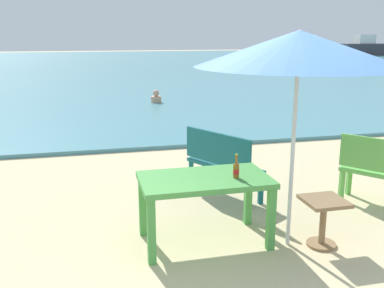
# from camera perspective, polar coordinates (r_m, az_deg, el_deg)

# --- Properties ---
(ground_plane) EXTENTS (120.00, 120.00, 0.00)m
(ground_plane) POSITION_cam_1_polar(r_m,az_deg,el_deg) (4.49, 14.24, -16.49)
(ground_plane) COLOR beige
(sea_water) EXTENTS (120.00, 50.00, 0.08)m
(sea_water) POSITION_cam_1_polar(r_m,az_deg,el_deg) (33.51, -10.52, 10.15)
(sea_water) COLOR teal
(sea_water) RESTS_ON ground_plane
(picnic_table_green) EXTENTS (1.40, 0.80, 0.76)m
(picnic_table_green) POSITION_cam_1_polar(r_m,az_deg,el_deg) (4.75, 1.67, -5.61)
(picnic_table_green) COLOR #4C9E47
(picnic_table_green) RESTS_ON ground_plane
(beer_bottle_amber) EXTENTS (0.07, 0.07, 0.26)m
(beer_bottle_amber) POSITION_cam_1_polar(r_m,az_deg,el_deg) (4.69, 5.80, -3.32)
(beer_bottle_amber) COLOR brown
(beer_bottle_amber) RESTS_ON picnic_table_green
(patio_umbrella) EXTENTS (2.10, 2.10, 2.30)m
(patio_umbrella) POSITION_cam_1_polar(r_m,az_deg,el_deg) (4.54, 13.79, 12.00)
(patio_umbrella) COLOR silver
(patio_umbrella) RESTS_ON ground_plane
(side_table_wood) EXTENTS (0.44, 0.44, 0.54)m
(side_table_wood) POSITION_cam_1_polar(r_m,az_deg,el_deg) (4.98, 16.80, -8.94)
(side_table_wood) COLOR olive
(side_table_wood) RESTS_ON ground_plane
(bench_teal_center) EXTENTS (0.90, 1.22, 0.95)m
(bench_teal_center) POSITION_cam_1_polar(r_m,az_deg,el_deg) (6.12, 3.86, -2.14)
(bench_teal_center) COLOR #196066
(bench_teal_center) RESTS_ON ground_plane
(swimmer_person) EXTENTS (0.34, 0.34, 0.41)m
(swimmer_person) POSITION_cam_1_polar(r_m,az_deg,el_deg) (14.42, -4.72, 6.08)
(swimmer_person) COLOR tan
(swimmer_person) RESTS_ON sea_water
(boat_fishing_trawler) EXTENTS (5.89, 1.61, 2.14)m
(boat_fishing_trawler) POSITION_cam_1_polar(r_m,az_deg,el_deg) (50.81, 21.99, 11.59)
(boat_fishing_trawler) COLOR #38383F
(boat_fishing_trawler) RESTS_ON sea_water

